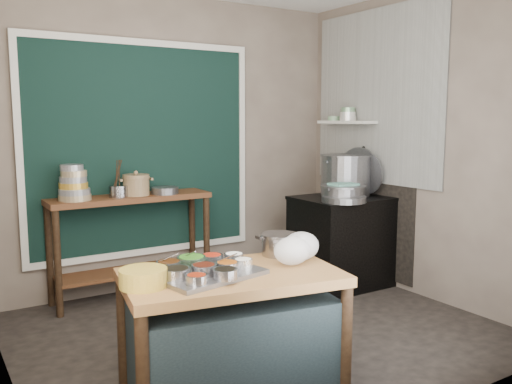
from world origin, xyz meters
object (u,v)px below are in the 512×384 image
stock_pot (345,175)px  steamer (343,193)px  saucepan (280,244)px  stove_block (343,242)px  yellow_basin (143,278)px  prep_table (232,334)px  back_counter (132,247)px  condiment_tray (207,274)px  utensil_cup (118,191)px  ceramic_crock (136,186)px

stock_pot → steamer: stock_pot is taller
saucepan → stock_pot: stock_pot is taller
stove_block → yellow_basin: (-2.53, -1.29, 0.37)m
prep_table → steamer: 2.25m
saucepan → back_counter: bearing=126.1°
steamer → back_counter: bearing=153.1°
condiment_tray → saucepan: size_ratio=2.27×
stove_block → steamer: steamer is taller
saucepan → stove_block: bearing=60.7°
utensil_cup → prep_table: bearing=-89.5°
stove_block → utensil_cup: size_ratio=5.32×
back_counter → stove_block: back_counter is taller
condiment_tray → back_counter: bearing=82.8°
back_counter → ceramic_crock: (0.05, -0.03, 0.56)m
prep_table → utensil_cup: (-0.02, 1.99, 0.63)m
stove_block → steamer: 0.57m
saucepan → steamer: size_ratio=0.59×
back_counter → yellow_basin: bearing=-107.4°
utensil_cup → stove_block: bearing=-18.9°
stove_block → ceramic_crock: (-1.85, 0.70, 0.61)m
condiment_tray → yellow_basin: yellow_basin is taller
stove_block → ceramic_crock: size_ratio=3.59×
yellow_basin → saucepan: size_ratio=0.99×
prep_table → stove_block: bearing=42.9°
saucepan → stock_pot: (1.60, 1.19, 0.26)m
condiment_tray → stove_block: bearing=30.9°
back_counter → stock_pot: size_ratio=2.80×
ceramic_crock → yellow_basin: bearing=-108.9°
steamer → stove_block: bearing=45.7°
stove_block → yellow_basin: size_ratio=3.51×
prep_table → condiment_tray: (-0.15, 0.01, 0.39)m
saucepan → ceramic_crock: bearing=124.7°
back_counter → utensil_cup: utensil_cup is taller
saucepan → yellow_basin: bearing=-145.5°
prep_table → stove_block: stove_block is taller
stove_block → stock_pot: (0.07, 0.07, 0.66)m
prep_table → yellow_basin: bearing=-171.7°
stove_block → saucepan: 1.93m
condiment_tray → stock_pot: 2.63m
back_counter → condiment_tray: size_ratio=2.48×
steamer → utensil_cup: bearing=155.6°
back_counter → stove_block: (1.90, -0.73, -0.05)m
stock_pot → stove_block: bearing=-135.4°
condiment_tray → stock_pot: bearing=31.5°
saucepan → steamer: steamer is taller
prep_table → stock_pot: size_ratio=2.41×
prep_table → back_counter: back_counter is taller
utensil_cup → steamer: bearing=-24.4°
back_counter → ceramic_crock: bearing=-25.7°
stove_block → back_counter: bearing=159.0°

